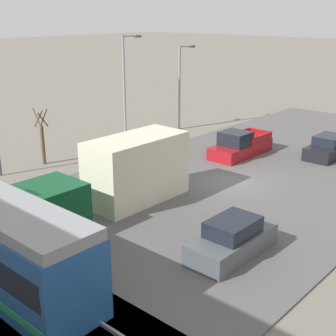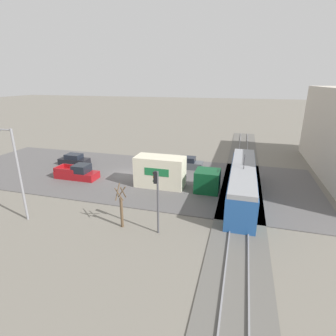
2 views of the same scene
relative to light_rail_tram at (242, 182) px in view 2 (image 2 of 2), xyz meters
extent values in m
plane|color=slate|center=(-3.02, -14.76, -1.70)|extent=(320.00, 320.00, 0.00)
cube|color=#565454|center=(-3.02, -14.76, -1.66)|extent=(16.99, 46.76, 0.08)
cube|color=#5B5954|center=(-3.02, 0.00, -1.66)|extent=(65.82, 4.40, 0.08)
cube|color=gray|center=(-3.02, -0.72, -1.55)|extent=(64.50, 0.10, 0.14)
cube|color=gray|center=(-3.02, 0.72, -1.55)|extent=(64.50, 0.10, 0.14)
cube|color=#235193|center=(0.00, 0.00, -0.16)|extent=(14.72, 2.54, 2.92)
cube|color=black|center=(0.00, 0.00, 0.19)|extent=(14.27, 2.57, 0.97)
cube|color=#1E844C|center=(0.00, 0.00, -1.06)|extent=(14.57, 2.58, 0.28)
cube|color=gray|center=(0.00, 0.00, 1.51)|extent=(14.72, 2.33, 0.42)
cylinder|color=#2D2D33|center=(-0.45, 0.00, 2.27)|extent=(0.66, 0.07, 1.15)
cylinder|color=#2D2D33|center=(0.45, 0.00, 2.27)|extent=(0.66, 0.07, 1.15)
cube|color=#2D2D33|center=(0.00, 0.00, 2.82)|extent=(1.10, 0.08, 0.06)
cube|color=#0C4723|center=(-0.56, -3.65, -0.43)|extent=(2.59, 2.64, 2.38)
cube|color=beige|center=(-0.56, -9.09, 0.13)|extent=(2.59, 5.60, 3.50)
cube|color=#196B38|center=(0.75, -9.09, 0.48)|extent=(0.02, 2.80, 0.87)
cube|color=maroon|center=(-0.09, -19.86, -1.18)|extent=(2.05, 5.31, 0.87)
cube|color=black|center=(-0.09, -19.12, -0.27)|extent=(1.89, 1.81, 0.95)
cube|color=maroon|center=(0.85, -20.98, -0.49)|extent=(0.12, 2.66, 0.51)
cube|color=maroon|center=(-1.04, -20.98, -0.49)|extent=(0.12, 2.66, 0.51)
cube|color=maroon|center=(-0.09, -22.41, -0.49)|extent=(1.89, 0.21, 0.51)
cube|color=red|center=(0.71, -22.49, -0.92)|extent=(0.14, 0.04, 0.18)
cube|color=#4C5156|center=(-7.83, -7.48, -1.16)|extent=(1.84, 4.32, 0.92)
cube|color=black|center=(-7.83, -7.48, -0.36)|extent=(1.58, 2.25, 0.67)
cube|color=black|center=(-4.91, -23.59, -1.18)|extent=(1.88, 4.28, 0.89)
cube|color=black|center=(-4.91, -23.59, -0.41)|extent=(1.61, 2.22, 0.65)
cylinder|color=#47474C|center=(8.79, -6.29, 0.92)|extent=(0.16, 0.16, 5.25)
cube|color=black|center=(8.79, -6.47, 3.07)|extent=(0.28, 0.22, 0.95)
sphere|color=#390606|center=(8.79, -6.59, 3.39)|extent=(0.18, 0.18, 0.18)
sphere|color=yellow|center=(8.79, -6.59, 3.07)|extent=(0.18, 0.18, 0.18)
sphere|color=black|center=(8.79, -6.59, 2.75)|extent=(0.18, 0.18, 0.18)
cylinder|color=brown|center=(8.76, -9.48, -0.37)|extent=(0.24, 0.24, 2.66)
cylinder|color=brown|center=(9.01, -9.48, 1.38)|extent=(0.09, 0.76, 1.03)
cylinder|color=brown|center=(8.76, -9.23, 1.48)|extent=(0.91, 0.09, 1.25)
cylinder|color=brown|center=(8.51, -9.48, 1.38)|extent=(0.09, 0.76, 1.03)
cylinder|color=brown|center=(8.76, -9.73, 1.48)|extent=(0.91, 0.09, 1.25)
cylinder|color=gray|center=(9.93, -18.10, 2.35)|extent=(0.20, 0.20, 8.10)
cylinder|color=gray|center=(9.93, -18.90, 6.28)|extent=(0.12, 1.60, 0.12)
camera|label=1|loc=(-17.51, 7.35, 8.05)|focal=50.00mm
camera|label=2|loc=(26.31, -0.44, 10.03)|focal=28.00mm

